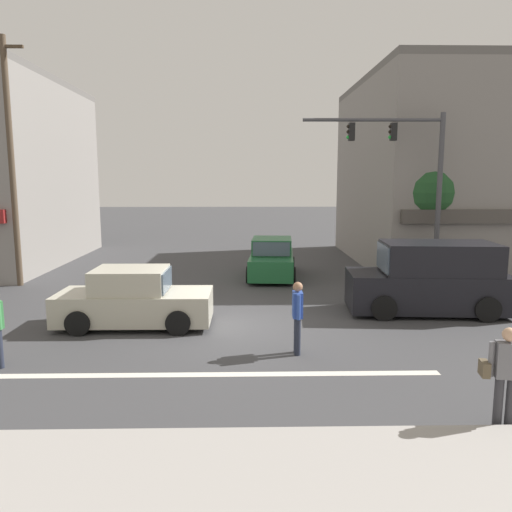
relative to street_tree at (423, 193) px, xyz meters
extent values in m
plane|color=#3D3D3F|center=(-7.39, -6.09, -3.43)|extent=(120.00, 120.00, 0.00)
cube|color=silver|center=(-7.39, -9.59, -3.42)|extent=(9.00, 0.24, 0.01)
cube|color=gray|center=(4.42, 4.47, 0.70)|extent=(11.81, 11.28, 8.26)
cube|color=#635F5B|center=(4.42, 4.47, 4.98)|extent=(11.81, 11.28, 0.30)
cylinder|color=#4C3823|center=(0.00, 0.00, -2.23)|extent=(0.32, 0.32, 2.40)
sphere|color=#235128|center=(0.00, 0.00, 0.02)|extent=(2.82, 2.82, 2.82)
cylinder|color=brown|center=(-15.33, -0.73, 1.04)|extent=(0.22, 0.22, 8.94)
cube|color=#473828|center=(-15.33, -0.73, 5.11)|extent=(1.40, 0.12, 0.10)
cylinder|color=brown|center=(1.13, 0.80, 0.27)|extent=(0.22, 0.22, 7.39)
cube|color=#473828|center=(1.13, 0.80, 3.56)|extent=(1.40, 0.12, 0.10)
cylinder|color=#47474C|center=(-0.09, -1.87, -0.33)|extent=(0.18, 0.18, 6.20)
cylinder|color=#47474C|center=(-2.49, -1.83, 2.52)|extent=(4.80, 0.20, 0.12)
cube|color=black|center=(-1.77, -1.84, 2.12)|extent=(0.20, 0.24, 0.60)
sphere|color=black|center=(-1.89, -1.84, 2.30)|extent=(0.12, 0.12, 0.12)
sphere|color=black|center=(-1.89, -1.84, 2.12)|extent=(0.12, 0.12, 0.12)
sphere|color=green|center=(-1.89, -1.84, 1.94)|extent=(0.12, 0.12, 0.12)
cube|color=black|center=(-3.21, -1.82, 2.12)|extent=(0.20, 0.24, 0.60)
sphere|color=black|center=(-3.33, -1.82, 2.30)|extent=(0.12, 0.12, 0.12)
sphere|color=black|center=(-3.33, -1.82, 2.12)|extent=(0.12, 0.12, 0.12)
sphere|color=green|center=(-3.33, -1.82, 1.94)|extent=(0.12, 0.12, 0.12)
cube|color=#B7B29E|center=(-9.85, -6.09, -2.89)|extent=(4.11, 1.72, 0.80)
cube|color=#B7B29E|center=(-9.95, -6.09, -2.17)|extent=(1.91, 1.57, 0.64)
cube|color=#475666|center=(-8.98, -6.09, -2.17)|extent=(0.07, 1.44, 0.54)
cylinder|color=black|center=(-8.57, -5.25, -3.11)|extent=(0.64, 0.18, 0.64)
cylinder|color=black|center=(-8.58, -6.95, -3.11)|extent=(0.64, 0.18, 0.64)
cylinder|color=black|center=(-11.11, -5.23, -3.11)|extent=(0.64, 0.18, 0.64)
cylinder|color=black|center=(-11.12, -6.93, -3.11)|extent=(0.64, 0.18, 0.64)
cube|color=black|center=(-1.48, -4.92, -2.77)|extent=(4.72, 2.17, 1.10)
cube|color=black|center=(-1.18, -4.94, -1.77)|extent=(3.32, 2.03, 0.90)
cube|color=#475666|center=(-2.80, -4.82, -1.77)|extent=(0.18, 1.66, 0.76)
cylinder|color=black|center=(-2.97, -5.73, -3.07)|extent=(0.73, 0.25, 0.72)
cylinder|color=black|center=(-2.83, -3.90, -3.07)|extent=(0.73, 0.25, 0.72)
cylinder|color=black|center=(-0.13, -5.94, -3.07)|extent=(0.73, 0.25, 0.72)
cylinder|color=black|center=(0.01, -4.11, -3.07)|extent=(0.73, 0.25, 0.72)
cube|color=#1E6033|center=(-5.79, 0.73, -2.89)|extent=(2.01, 4.22, 0.80)
cube|color=#1E6033|center=(-5.78, 0.83, -2.17)|extent=(1.70, 2.02, 0.64)
cube|color=#475666|center=(-5.85, -0.14, -2.17)|extent=(1.44, 0.17, 0.54)
cylinder|color=black|center=(-5.04, -0.61, -3.11)|extent=(0.23, 0.65, 0.64)
cylinder|color=black|center=(-6.73, -0.47, -3.11)|extent=(0.23, 0.65, 0.64)
cylinder|color=black|center=(-4.84, 1.93, -3.11)|extent=(0.23, 0.65, 0.64)
cylinder|color=black|center=(-6.54, 2.06, -3.11)|extent=(0.23, 0.65, 0.64)
cylinder|color=#333338|center=(-2.69, -11.94, -3.00)|extent=(0.14, 0.14, 0.86)
cylinder|color=#333338|center=(-2.86, -11.91, -3.00)|extent=(0.14, 0.14, 0.86)
cube|color=slate|center=(-2.77, -11.92, -2.28)|extent=(0.39, 0.28, 0.58)
sphere|color=tan|center=(-2.77, -11.92, -1.87)|extent=(0.22, 0.22, 0.22)
cylinder|color=slate|center=(-3.01, -11.88, -2.28)|extent=(0.09, 0.09, 0.56)
cube|color=brown|center=(-3.08, -11.83, -2.45)|extent=(0.17, 0.30, 0.24)
cylinder|color=#232838|center=(-5.69, -8.48, -3.00)|extent=(0.14, 0.14, 0.86)
cylinder|color=#232838|center=(-5.69, -8.30, -3.00)|extent=(0.14, 0.14, 0.86)
cube|color=#2D4CA5|center=(-5.69, -8.39, -2.28)|extent=(0.23, 0.36, 0.58)
sphere|color=#9E7051|center=(-5.69, -8.39, -1.87)|extent=(0.22, 0.22, 0.22)
cylinder|color=#2D4CA5|center=(-5.69, -8.63, -2.28)|extent=(0.09, 0.09, 0.56)
cylinder|color=#2D4CA5|center=(-5.68, -8.15, -2.28)|extent=(0.09, 0.09, 0.56)
camera|label=1|loc=(-6.85, -19.26, 0.50)|focal=35.00mm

